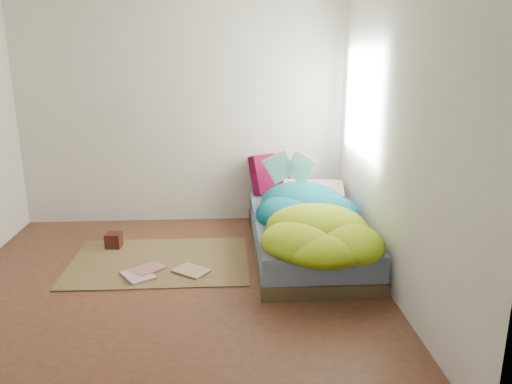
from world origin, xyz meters
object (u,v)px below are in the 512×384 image
pillow_magenta (270,174)px  open_book (290,158)px  floor_book_b (140,266)px  floor_book_a (126,279)px  wooden_box (114,240)px  bed (306,235)px

pillow_magenta → open_book: 0.50m
pillow_magenta → floor_book_b: size_ratio=1.55×
open_book → floor_book_a: open_book is taller
floor_book_a → floor_book_b: 0.26m
wooden_box → floor_book_b: size_ratio=0.52×
open_book → bed: bearing=-71.0°
open_book → floor_book_b: size_ratio=1.59×
floor_book_b → floor_book_a: bearing=-63.0°
floor_book_a → bed: bearing=-15.0°
open_book → floor_book_a: (-1.50, -1.07, -0.79)m
pillow_magenta → open_book: size_ratio=0.98×
floor_book_a → wooden_box: bearing=74.6°
bed → open_book: bearing=101.1°
open_book → wooden_box: (-1.75, -0.32, -0.73)m
open_book → wooden_box: open_book is taller
wooden_box → floor_book_b: (0.33, -0.50, -0.06)m
bed → wooden_box: size_ratio=14.02×
floor_book_a → floor_book_b: size_ratio=1.06×
bed → wooden_box: (-1.85, 0.19, -0.09)m
wooden_box → pillow_magenta: bearing=24.3°
pillow_magenta → bed: bearing=-102.2°
pillow_magenta → wooden_box: bearing=175.9°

